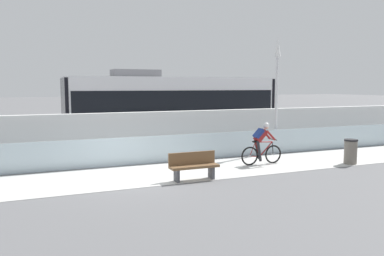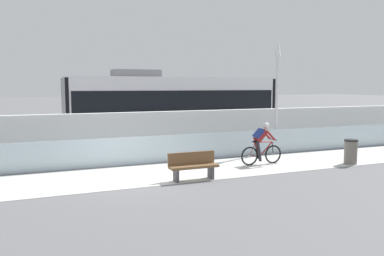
% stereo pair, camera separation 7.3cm
% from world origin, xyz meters
% --- Properties ---
extents(ground_plane, '(200.00, 200.00, 0.00)m').
position_xyz_m(ground_plane, '(0.00, 0.00, 0.00)').
color(ground_plane, slate).
extents(bike_path_deck, '(32.00, 3.20, 0.01)m').
position_xyz_m(bike_path_deck, '(0.00, 0.00, 0.01)').
color(bike_path_deck, silver).
rests_on(bike_path_deck, ground).
extents(glass_parapet, '(32.00, 0.05, 1.06)m').
position_xyz_m(glass_parapet, '(0.00, 1.85, 0.53)').
color(glass_parapet, silver).
rests_on(glass_parapet, ground).
extents(concrete_barrier_wall, '(32.00, 0.36, 1.89)m').
position_xyz_m(concrete_barrier_wall, '(0.00, 3.65, 0.94)').
color(concrete_barrier_wall, white).
rests_on(concrete_barrier_wall, ground).
extents(tram_rail_near, '(32.00, 0.08, 0.01)m').
position_xyz_m(tram_rail_near, '(0.00, 6.13, 0.00)').
color(tram_rail_near, '#595654').
rests_on(tram_rail_near, ground).
extents(tram_rail_far, '(32.00, 0.08, 0.01)m').
position_xyz_m(tram_rail_far, '(0.00, 7.57, 0.00)').
color(tram_rail_far, '#595654').
rests_on(tram_rail_far, ground).
extents(tram, '(11.06, 2.54, 3.81)m').
position_xyz_m(tram, '(3.88, 6.85, 1.89)').
color(tram, silver).
rests_on(tram, ground).
extents(cyclist_on_bike, '(1.77, 0.58, 1.61)m').
position_xyz_m(cyclist_on_bike, '(5.03, -0.00, 0.80)').
color(cyclist_on_bike, black).
rests_on(cyclist_on_bike, ground).
extents(lamp_post_antenna, '(0.28, 0.28, 5.20)m').
position_xyz_m(lamp_post_antenna, '(7.15, 2.15, 3.29)').
color(lamp_post_antenna, gray).
rests_on(lamp_post_antenna, ground).
extents(trash_bin, '(0.51, 0.51, 0.96)m').
position_xyz_m(trash_bin, '(8.24, -1.25, 0.48)').
color(trash_bin, slate).
rests_on(trash_bin, ground).
extents(bench, '(1.60, 0.45, 0.89)m').
position_xyz_m(bench, '(1.66, -1.29, 0.48)').
color(bench, brown).
rests_on(bench, ground).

